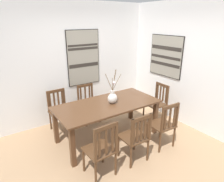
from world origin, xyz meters
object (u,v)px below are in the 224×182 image
at_px(dining_table, 107,108).
at_px(chair_0, 157,102).
at_px(chair_1, 136,136).
at_px(chair_3, 88,103).
at_px(centerpiece_vase, 113,97).
at_px(painting_on_back_wall, 83,58).
at_px(chair_5, 101,149).
at_px(painting_on_side_wall, 166,56).
at_px(chair_4, 59,110).
at_px(chair_2, 163,124).

relative_size(dining_table, chair_0, 2.26).
distance_m(chair_1, chair_3, 1.74).
xyz_separation_m(dining_table, centerpiece_vase, (0.09, -0.04, 0.22)).
height_order(centerpiece_vase, painting_on_back_wall, painting_on_back_wall).
xyz_separation_m(centerpiece_vase, chair_3, (-0.07, 0.92, -0.42)).
distance_m(centerpiece_vase, painting_on_back_wall, 1.38).
bearing_deg(dining_table, painting_on_back_wall, 84.32).
height_order(chair_0, chair_3, chair_0).
bearing_deg(chair_0, chair_1, -148.33).
distance_m(chair_5, painting_on_side_wall, 2.83).
distance_m(chair_3, chair_4, 0.71).
height_order(chair_2, painting_on_back_wall, painting_on_back_wall).
bearing_deg(chair_3, chair_0, -33.34).
bearing_deg(chair_4, chair_5, -89.00).
height_order(dining_table, chair_3, chair_3).
bearing_deg(centerpiece_vase, chair_4, 131.01).
bearing_deg(chair_5, dining_table, 52.18).
relative_size(chair_2, painting_on_back_wall, 0.71).
height_order(dining_table, chair_2, chair_2).
bearing_deg(chair_5, painting_on_side_wall, 23.19).
bearing_deg(chair_1, chair_5, 178.35).
distance_m(chair_0, painting_on_back_wall, 2.02).
height_order(centerpiece_vase, chair_4, centerpiece_vase).
bearing_deg(chair_2, chair_4, 129.39).
bearing_deg(painting_on_back_wall, dining_table, -95.68).
distance_m(centerpiece_vase, chair_5, 1.17).
bearing_deg(chair_0, centerpiece_vase, -178.71).
bearing_deg(chair_3, chair_4, -177.79).
distance_m(chair_0, chair_2, 1.06).
xyz_separation_m(chair_4, painting_on_side_wall, (2.47, -0.65, 1.01)).
xyz_separation_m(chair_0, painting_on_back_wall, (-1.26, 1.23, 0.99)).
height_order(dining_table, chair_4, chair_4).
height_order(dining_table, chair_1, chair_1).
relative_size(chair_0, painting_on_side_wall, 0.92).
height_order(chair_3, chair_4, chair_4).
relative_size(painting_on_back_wall, painting_on_side_wall, 1.32).
relative_size(chair_0, chair_1, 1.00).
height_order(centerpiece_vase, chair_2, centerpiece_vase).
bearing_deg(chair_4, chair_2, -50.61).
distance_m(chair_2, painting_on_back_wall, 2.35).
distance_m(dining_table, chair_0, 1.39).
height_order(chair_1, chair_4, chair_1).
bearing_deg(chair_5, chair_0, 22.23).
relative_size(chair_1, painting_on_side_wall, 0.92).
xyz_separation_m(dining_table, chair_5, (-0.65, -0.84, -0.18)).
relative_size(chair_1, painting_on_back_wall, 0.70).
distance_m(chair_1, painting_on_back_wall, 2.30).
bearing_deg(chair_0, painting_on_side_wall, 27.79).
xyz_separation_m(chair_1, chair_4, (-0.68, 1.71, -0.01)).
bearing_deg(dining_table, centerpiece_vase, -24.29).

